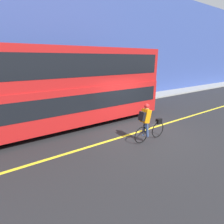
{
  "coord_description": "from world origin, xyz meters",
  "views": [
    {
      "loc": [
        -5.4,
        -5.59,
        3.39
      ],
      "look_at": [
        -1.04,
        0.83,
        1.01
      ],
      "focal_mm": 28.0,
      "sensor_mm": 36.0,
      "label": 1
    }
  ],
  "objects": [
    {
      "name": "ground_plane",
      "position": [
        0.0,
        0.0,
        0.0
      ],
      "size": [
        80.0,
        80.0,
        0.0
      ],
      "primitive_type": "plane",
      "color": "#232326"
    },
    {
      "name": "cyclist_on_bike",
      "position": [
        -0.36,
        -0.79,
        0.89
      ],
      "size": [
        1.72,
        0.32,
        1.67
      ],
      "color": "black",
      "rests_on": "ground_plane"
    },
    {
      "name": "bus",
      "position": [
        -2.65,
        2.81,
        2.16
      ],
      "size": [
        10.6,
        2.53,
        3.91
      ],
      "color": "black",
      "rests_on": "ground_plane"
    },
    {
      "name": "road_center_line",
      "position": [
        0.0,
        0.12,
        0.0
      ],
      "size": [
        50.0,
        0.14,
        0.01
      ],
      "primitive_type": "cube",
      "color": "yellow",
      "rests_on": "ground_plane"
    },
    {
      "name": "trash_bin",
      "position": [
        -3.6,
        5.51,
        0.6
      ],
      "size": [
        0.57,
        0.57,
        0.96
      ],
      "color": "#262628",
      "rests_on": "sidewalk_curb"
    },
    {
      "name": "building_facade",
      "position": [
        0.0,
        6.69,
        4.53
      ],
      "size": [
        60.0,
        0.3,
        9.06
      ],
      "color": "#33478C",
      "rests_on": "ground_plane"
    },
    {
      "name": "sidewalk_curb",
      "position": [
        0.0,
        5.61,
        0.06
      ],
      "size": [
        60.0,
        1.87,
        0.12
      ],
      "color": "gray",
      "rests_on": "ground_plane"
    }
  ]
}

